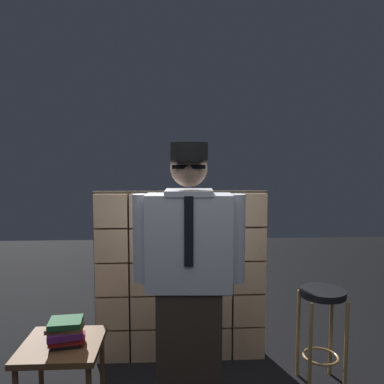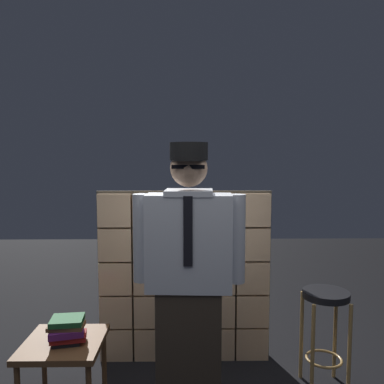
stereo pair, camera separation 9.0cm
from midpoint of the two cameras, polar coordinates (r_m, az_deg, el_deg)
glass_block_wall at (r=3.33m, az=-0.34°, el=-12.60°), size 1.47×0.10×1.47m
standing_person at (r=2.55m, az=0.57°, el=-12.66°), size 0.73×0.32×1.83m
bar_stool at (r=3.17m, az=20.02°, el=-16.94°), size 0.34×0.34×0.75m
side_table at (r=2.91m, az=-17.64°, el=-21.50°), size 0.52×0.52×0.50m
book_stack at (r=2.80m, az=-17.16°, el=-19.07°), size 0.26×0.22×0.17m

